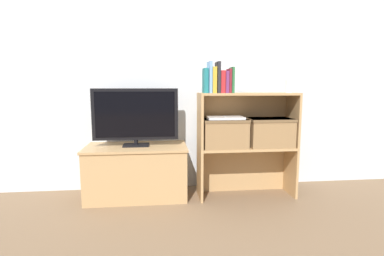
% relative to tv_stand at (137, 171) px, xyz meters
% --- Properties ---
extents(ground_plane, '(16.00, 16.00, 0.00)m').
position_rel_tv_stand_xyz_m(ground_plane, '(0.48, -0.22, -0.23)').
color(ground_plane, brown).
extents(wall_back, '(10.00, 0.05, 2.40)m').
position_rel_tv_stand_xyz_m(wall_back, '(0.48, 0.26, 0.97)').
color(wall_back, silver).
rests_on(wall_back, ground_plane).
extents(tv_stand, '(0.87, 0.46, 0.46)m').
position_rel_tv_stand_xyz_m(tv_stand, '(0.00, 0.00, 0.00)').
color(tv_stand, tan).
rests_on(tv_stand, ground_plane).
extents(tv, '(0.73, 0.14, 0.49)m').
position_rel_tv_stand_xyz_m(tv, '(-0.00, -0.00, 0.49)').
color(tv, black).
rests_on(tv, tv_stand).
extents(bookshelf_lower_tier, '(0.84, 0.29, 0.44)m').
position_rel_tv_stand_xyz_m(bookshelf_lower_tier, '(0.96, -0.02, 0.05)').
color(bookshelf_lower_tier, tan).
rests_on(bookshelf_lower_tier, ground_plane).
extents(bookshelf_upper_tier, '(0.84, 0.29, 0.47)m').
position_rel_tv_stand_xyz_m(bookshelf_upper_tier, '(0.96, -0.02, 0.51)').
color(bookshelf_upper_tier, tan).
rests_on(bookshelf_upper_tier, bookshelf_lower_tier).
extents(book_teal, '(0.04, 0.12, 0.20)m').
position_rel_tv_stand_xyz_m(book_teal, '(0.58, -0.12, 0.78)').
color(book_teal, '#1E7075').
rests_on(book_teal, bookshelf_upper_tier).
extents(book_skyblue, '(0.02, 0.16, 0.25)m').
position_rel_tv_stand_xyz_m(book_skyblue, '(0.62, -0.12, 0.81)').
color(book_skyblue, '#709ECC').
rests_on(book_skyblue, bookshelf_upper_tier).
extents(book_mustard, '(0.03, 0.13, 0.21)m').
position_rel_tv_stand_xyz_m(book_mustard, '(0.65, -0.12, 0.79)').
color(book_mustard, gold).
rests_on(book_mustard, bookshelf_upper_tier).
extents(book_charcoal, '(0.02, 0.15, 0.25)m').
position_rel_tv_stand_xyz_m(book_charcoal, '(0.69, -0.12, 0.81)').
color(book_charcoal, '#232328').
rests_on(book_charcoal, bookshelf_upper_tier).
extents(book_crimson, '(0.04, 0.14, 0.18)m').
position_rel_tv_stand_xyz_m(book_crimson, '(0.72, -0.12, 0.78)').
color(book_crimson, '#B22328').
rests_on(book_crimson, bookshelf_upper_tier).
extents(book_plum, '(0.02, 0.15, 0.18)m').
position_rel_tv_stand_xyz_m(book_plum, '(0.76, -0.12, 0.77)').
color(book_plum, '#6B2D66').
rests_on(book_plum, bookshelf_upper_tier).
extents(book_maroon, '(0.02, 0.13, 0.20)m').
position_rel_tv_stand_xyz_m(book_maroon, '(0.78, -0.12, 0.78)').
color(book_maroon, maroon).
rests_on(book_maroon, bookshelf_upper_tier).
extents(book_forest, '(0.02, 0.13, 0.21)m').
position_rel_tv_stand_xyz_m(book_forest, '(0.81, -0.12, 0.79)').
color(book_forest, '#286638').
rests_on(book_forest, bookshelf_upper_tier).
extents(baby_monitor, '(0.05, 0.03, 0.14)m').
position_rel_tv_stand_xyz_m(baby_monitor, '(1.32, -0.08, 0.74)').
color(baby_monitor, white).
rests_on(baby_monitor, bookshelf_upper_tier).
extents(storage_basket_left, '(0.38, 0.26, 0.25)m').
position_rel_tv_stand_xyz_m(storage_basket_left, '(0.76, -0.09, 0.35)').
color(storage_basket_left, '#937047').
rests_on(storage_basket_left, bookshelf_lower_tier).
extents(storage_basket_right, '(0.38, 0.26, 0.25)m').
position_rel_tv_stand_xyz_m(storage_basket_right, '(1.16, -0.09, 0.35)').
color(storage_basket_right, '#937047').
rests_on(storage_basket_right, bookshelf_lower_tier).
extents(laptop, '(0.31, 0.22, 0.02)m').
position_rel_tv_stand_xyz_m(laptop, '(0.76, -0.09, 0.47)').
color(laptop, white).
rests_on(laptop, storage_basket_left).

